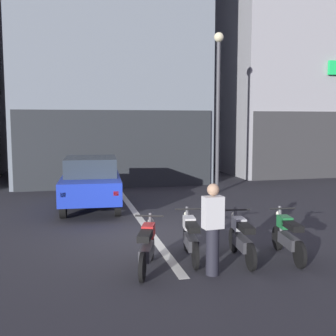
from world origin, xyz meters
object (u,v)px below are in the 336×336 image
motorcycle_green_row_right_mid (288,236)px  person_by_motorcycles (213,228)px  car_blue_crossing_near (91,181)px  street_lamp (218,95)px  motorcycle_red_row_leftmost (147,246)px  motorcycle_white_row_left_mid (191,237)px  motorcycle_silver_row_centre (242,238)px

motorcycle_green_row_right_mid → person_by_motorcycles: size_ratio=1.00×
car_blue_crossing_near → person_by_motorcycles: (1.80, -6.42, -0.03)m
street_lamp → motorcycle_red_row_leftmost: size_ratio=3.76×
car_blue_crossing_near → motorcycle_green_row_right_mid: car_blue_crossing_near is taller
motorcycle_green_row_right_mid → person_by_motorcycles: person_by_motorcycles is taller
street_lamp → motorcycle_green_row_right_mid: bearing=-99.4°
street_lamp → motorcycle_green_row_right_mid: size_ratio=3.62×
car_blue_crossing_near → person_by_motorcycles: bearing=-74.4°
motorcycle_white_row_left_mid → motorcycle_silver_row_centre: size_ratio=1.00×
motorcycle_white_row_left_mid → person_by_motorcycles: person_by_motorcycles is taller
street_lamp → motorcycle_green_row_right_mid: street_lamp is taller
street_lamp → motorcycle_green_row_right_mid: (-1.28, -7.69, -3.27)m
motorcycle_red_row_leftmost → motorcycle_green_row_right_mid: size_ratio=0.96×
motorcycle_white_row_left_mid → motorcycle_silver_row_centre: (0.97, -0.31, 0.00)m
motorcycle_red_row_leftmost → person_by_motorcycles: person_by_motorcycles is taller
motorcycle_silver_row_centre → person_by_motorcycles: bearing=-143.2°
person_by_motorcycles → motorcycle_silver_row_centre: bearing=36.8°
person_by_motorcycles → motorcycle_red_row_leftmost: bearing=154.9°
street_lamp → person_by_motorcycles: size_ratio=3.61×
motorcycle_red_row_leftmost → person_by_motorcycles: bearing=-25.1°
street_lamp → motorcycle_red_row_leftmost: bearing=-118.5°
motorcycle_green_row_right_mid → person_by_motorcycles: bearing=-163.6°
motorcycle_red_row_leftmost → person_by_motorcycles: size_ratio=0.96×
motorcycle_silver_row_centre → motorcycle_green_row_right_mid: (0.97, -0.09, 0.00)m
street_lamp → motorcycle_white_row_left_mid: bearing=-113.8°
car_blue_crossing_near → street_lamp: bearing=20.3°
motorcycle_white_row_left_mid → person_by_motorcycles: size_ratio=1.00×
street_lamp → motorcycle_white_row_left_mid: (-3.21, -7.29, -3.27)m
motorcycle_silver_row_centre → person_by_motorcycles: size_ratio=1.00×
motorcycle_red_row_leftmost → person_by_motorcycles: 1.28m
motorcycle_silver_row_centre → person_by_motorcycles: (-0.83, -0.62, 0.40)m
street_lamp → person_by_motorcycles: bearing=-110.5°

